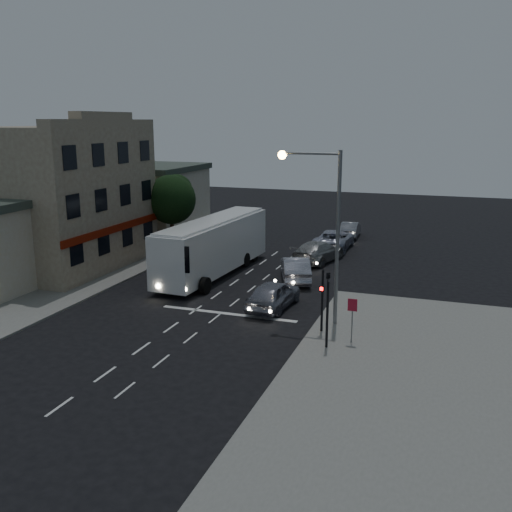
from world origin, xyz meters
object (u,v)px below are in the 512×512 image
at_px(traffic_signal_side, 328,300).
at_px(street_tree, 171,197).
at_px(car_sedan_b, 318,252).
at_px(streetlight, 326,217).
at_px(car_sedan_c, 334,239).
at_px(regulatory_sign, 352,313).
at_px(car_suv, 273,294).
at_px(car_extra, 350,229).
at_px(car_sedan_a, 295,269).
at_px(tour_bus, 214,245).
at_px(traffic_signal_main, 322,288).

height_order(traffic_signal_side, street_tree, street_tree).
relative_size(car_sedan_b, streetlight, 0.62).
distance_m(car_sedan_c, regulatory_sign, 21.32).
distance_m(car_suv, car_extra, 22.05).
xyz_separation_m(car_sedan_a, car_extra, (0.83, 16.05, -0.10)).
height_order(car_sedan_c, street_tree, street_tree).
bearing_deg(car_sedan_b, street_tree, 14.63).
distance_m(car_suv, traffic_signal_side, 6.74).
relative_size(streetlight, street_tree, 1.45).
bearing_deg(tour_bus, car_suv, -39.45).
distance_m(car_extra, traffic_signal_main, 25.31).
height_order(regulatory_sign, streetlight, streetlight).
height_order(car_sedan_b, regulatory_sign, regulatory_sign).
xyz_separation_m(car_extra, street_tree, (-12.76, -10.82, 3.78)).
xyz_separation_m(car_sedan_b, car_extra, (0.61, 10.40, -0.10)).
relative_size(car_sedan_a, car_extra, 1.14).
relative_size(car_suv, traffic_signal_side, 1.17).
relative_size(tour_bus, car_suv, 2.69).
bearing_deg(car_sedan_a, car_extra, -112.89).
bearing_deg(street_tree, car_extra, 40.30).
xyz_separation_m(car_sedan_a, street_tree, (-11.94, 5.23, 3.68)).
height_order(car_sedan_c, traffic_signal_side, traffic_signal_side).
relative_size(car_suv, regulatory_sign, 2.18).
distance_m(car_sedan_a, street_tree, 13.54).
distance_m(tour_bus, traffic_signal_side, 14.96).
height_order(car_extra, street_tree, street_tree).
xyz_separation_m(traffic_signal_side, street_tree, (-16.51, 16.22, 2.08)).
height_order(car_sedan_a, street_tree, street_tree).
distance_m(car_sedan_a, car_sedan_c, 10.64).
bearing_deg(regulatory_sign, car_sedan_b, 108.87).
height_order(streetlight, street_tree, streetlight).
relative_size(traffic_signal_main, street_tree, 0.66).
height_order(car_sedan_b, traffic_signal_side, traffic_signal_side).
relative_size(car_extra, street_tree, 0.70).
bearing_deg(car_sedan_b, car_extra, -80.73).
bearing_deg(tour_bus, car_sedan_a, 5.94).
height_order(tour_bus, traffic_signal_main, traffic_signal_main).
relative_size(car_sedan_a, traffic_signal_side, 1.22).
bearing_deg(traffic_signal_main, car_sedan_b, 104.01).
relative_size(car_suv, car_sedan_c, 0.82).
relative_size(car_sedan_c, street_tree, 0.95).
xyz_separation_m(car_sedan_b, streetlight, (3.40, -13.24, 4.92)).
distance_m(car_extra, streetlight, 24.33).
bearing_deg(car_extra, traffic_signal_main, 93.73).
relative_size(car_sedan_a, car_sedan_c, 0.85).
bearing_deg(streetlight, traffic_signal_main, -79.80).
bearing_deg(traffic_signal_main, car_sedan_a, 113.23).
bearing_deg(traffic_signal_side, street_tree, 135.50).
xyz_separation_m(car_suv, car_sedan_a, (-0.35, 6.00, 0.00)).
bearing_deg(tour_bus, traffic_signal_main, -38.68).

